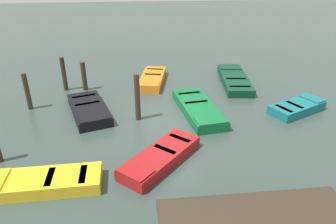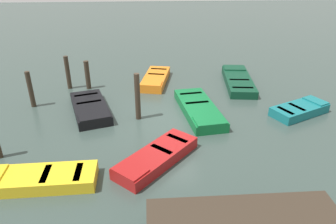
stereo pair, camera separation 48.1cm
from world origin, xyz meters
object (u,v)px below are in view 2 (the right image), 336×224
at_px(rowboat_green, 199,109).
at_px(rowboat_black, 90,108).
at_px(mooring_piling_far_right, 87,75).
at_px(rowboat_dark_green, 238,81).
at_px(mooring_piling_near_left, 138,97).
at_px(rowboat_red, 156,157).
at_px(mooring_piling_mid_left, 30,89).
at_px(mooring_piling_near_right, 68,73).
at_px(rowboat_orange, 155,79).
at_px(rowboat_teal, 300,110).
at_px(rowboat_yellow, 37,179).

height_order(rowboat_green, rowboat_black, same).
relative_size(rowboat_black, mooring_piling_far_right, 2.38).
height_order(rowboat_dark_green, mooring_piling_near_left, mooring_piling_near_left).
distance_m(rowboat_red, mooring_piling_far_right, 7.70).
bearing_deg(mooring_piling_far_right, mooring_piling_mid_left, 43.18).
bearing_deg(mooring_piling_near_right, rowboat_orange, -173.39).
bearing_deg(rowboat_green, rowboat_teal, 77.92).
height_order(rowboat_red, mooring_piling_mid_left, mooring_piling_mid_left).
relative_size(rowboat_black, mooring_piling_mid_left, 2.09).
relative_size(rowboat_green, mooring_piling_near_right, 2.30).
bearing_deg(rowboat_black, rowboat_orange, 122.12).
height_order(rowboat_teal, rowboat_black, same).
relative_size(rowboat_teal, mooring_piling_mid_left, 1.66).
distance_m(rowboat_teal, rowboat_orange, 7.60).
xyz_separation_m(rowboat_teal, mooring_piling_near_left, (7.13, -0.05, 0.81)).
bearing_deg(rowboat_dark_green, mooring_piling_far_right, 97.11).
height_order(mooring_piling_near_right, mooring_piling_far_right, mooring_piling_near_right).
height_order(rowboat_black, mooring_piling_far_right, mooring_piling_far_right).
height_order(mooring_piling_near_left, mooring_piling_near_right, mooring_piling_near_left).
xyz_separation_m(rowboat_dark_green, mooring_piling_mid_left, (10.28, 2.13, 0.64)).
bearing_deg(mooring_piling_near_left, mooring_piling_near_right, -45.25).
xyz_separation_m(rowboat_yellow, rowboat_black, (-0.86, -4.91, 0.00)).
height_order(rowboat_teal, mooring_piling_near_right, mooring_piling_near_right).
bearing_deg(rowboat_black, rowboat_red, 17.88).
height_order(rowboat_green, rowboat_red, same).
xyz_separation_m(rowboat_teal, rowboat_black, (9.28, -0.78, -0.00)).
xyz_separation_m(rowboat_black, mooring_piling_near_left, (-2.16, 0.73, 0.81)).
bearing_deg(mooring_piling_near_right, mooring_piling_far_right, 174.99).
relative_size(rowboat_green, rowboat_yellow, 1.14).
bearing_deg(rowboat_orange, rowboat_green, 36.28).
height_order(rowboat_green, mooring_piling_near_right, mooring_piling_near_right).
bearing_deg(rowboat_teal, mooring_piling_near_right, 135.39).
bearing_deg(mooring_piling_far_right, mooring_piling_near_right, -5.01).
relative_size(rowboat_green, mooring_piling_far_right, 2.69).
height_order(rowboat_orange, mooring_piling_far_right, mooring_piling_far_right).
xyz_separation_m(rowboat_black, mooring_piling_near_right, (1.54, -3.00, 0.66)).
xyz_separation_m(rowboat_dark_green, mooring_piling_near_right, (9.07, -0.04, 0.66)).
xyz_separation_m(rowboat_black, rowboat_dark_green, (-7.53, -2.96, -0.00)).
distance_m(rowboat_green, mooring_piling_far_right, 6.35).
height_order(rowboat_green, mooring_piling_mid_left, mooring_piling_mid_left).
bearing_deg(rowboat_dark_green, rowboat_teal, -148.13).
distance_m(rowboat_yellow, rowboat_red, 3.79).
height_order(rowboat_orange, rowboat_red, same).
bearing_deg(rowboat_black, rowboat_teal, 67.93).
xyz_separation_m(rowboat_orange, rowboat_red, (0.21, 7.53, 0.00)).
relative_size(mooring_piling_mid_left, mooring_piling_near_right, 0.97).
distance_m(rowboat_teal, rowboat_red, 7.22).
relative_size(rowboat_dark_green, mooring_piling_near_left, 2.06).
relative_size(rowboat_green, mooring_piling_mid_left, 2.36).
distance_m(rowboat_dark_green, mooring_piling_near_right, 9.10).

